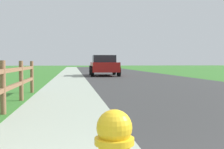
# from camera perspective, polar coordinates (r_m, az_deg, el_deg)

# --- Properties ---
(ground_plane) EXTENTS (120.00, 120.00, 0.00)m
(ground_plane) POSITION_cam_1_polar(r_m,az_deg,el_deg) (25.73, -5.95, 0.15)
(ground_plane) COLOR #38782C
(road_asphalt) EXTENTS (7.00, 66.00, 0.01)m
(road_asphalt) POSITION_cam_1_polar(r_m,az_deg,el_deg) (28.05, 1.09, 0.36)
(road_asphalt) COLOR #383838
(road_asphalt) RESTS_ON ground
(curb_concrete) EXTENTS (6.00, 66.00, 0.01)m
(curb_concrete) POSITION_cam_1_polar(r_m,az_deg,el_deg) (27.80, -12.27, 0.28)
(curb_concrete) COLOR #A8B4A0
(curb_concrete) RESTS_ON ground
(grass_verge) EXTENTS (5.00, 66.00, 0.00)m
(grass_verge) POSITION_cam_1_polar(r_m,az_deg,el_deg) (27.96, -15.33, 0.27)
(grass_verge) COLOR #38782C
(grass_verge) RESTS_ON ground
(parked_suv_red) EXTENTS (2.20, 4.64, 1.54)m
(parked_suv_red) POSITION_cam_1_polar(r_m,az_deg,el_deg) (22.08, -1.60, 1.84)
(parked_suv_red) COLOR maroon
(parked_suv_red) RESTS_ON ground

